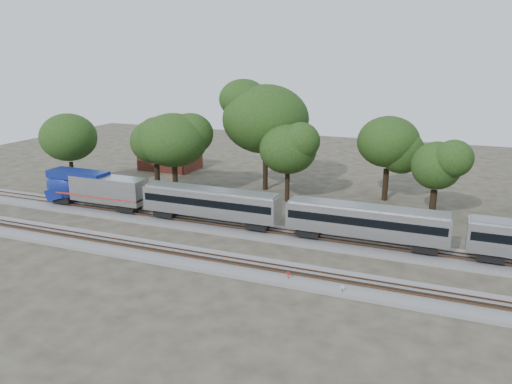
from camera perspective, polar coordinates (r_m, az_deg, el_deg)
ground at (r=54.02m, az=-0.25°, el=-7.04°), size 160.00×160.00×0.00m
track_far at (r=59.16m, az=1.94°, el=-4.77°), size 160.00×5.00×0.73m
track_near at (r=50.56m, az=-1.98°, el=-8.44°), size 160.00×5.00×0.73m
train at (r=55.08m, az=22.36°, el=-4.22°), size 110.01×3.14×4.63m
switch_stand_red at (r=47.34m, az=3.70°, el=-9.51°), size 0.34×0.18×1.14m
switch_stand_white at (r=45.52m, az=9.83°, el=-10.91°), size 0.32×0.09×1.02m
switch_lever at (r=47.13m, az=6.89°, el=-10.50°), size 0.52×0.33×0.30m
brick_building at (r=93.77m, az=-9.80°, el=4.08°), size 10.11×7.15×4.85m
tree_0 at (r=81.76m, az=-20.64°, el=5.86°), size 8.51×8.51×12.00m
tree_1 at (r=77.69m, az=-11.42°, el=5.66°), size 7.95×7.95×11.20m
tree_2 at (r=73.76m, az=-9.41°, el=5.87°), size 8.75×8.75×12.33m
tree_3 at (r=76.72m, az=1.10°, el=8.32°), size 11.27×11.27×15.89m
tree_4 at (r=70.96m, az=3.67°, el=4.88°), size 7.77×7.77×10.96m
tree_5 at (r=73.63m, az=14.90°, el=5.55°), size 8.77×8.77×12.36m
tree_6 at (r=67.07m, az=19.94°, el=2.84°), size 7.19×7.19×10.14m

